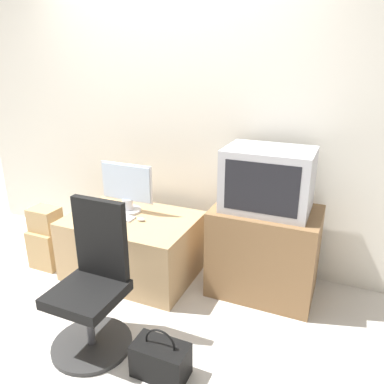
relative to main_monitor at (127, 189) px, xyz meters
The scene contains 12 objects.
ground_plane 1.17m from the main_monitor, 76.14° to the right, with size 12.00×12.00×0.00m, color beige.
wall_back 0.75m from the main_monitor, 64.02° to the left, with size 4.40×0.05×2.60m.
desk 0.49m from the main_monitor, 47.02° to the right, with size 1.06×0.75×0.52m.
side_stand 1.25m from the main_monitor, ahead, with size 0.80×0.54×0.71m.
main_monitor is the anchor object (origin of this frame).
keyboard 0.25m from the main_monitor, 98.70° to the right, with size 0.32×0.11×0.01m.
mouse 0.31m from the main_monitor, 32.82° to the right, with size 0.07×0.04×0.03m.
crt_tv 1.20m from the main_monitor, ahead, with size 0.63×0.44×0.47m.
office_chair 1.04m from the main_monitor, 71.00° to the right, with size 0.52×0.52×0.97m.
cardboard_box_lower 0.93m from the main_monitor, 156.86° to the right, with size 0.27×0.26×0.34m.
cardboard_box_upper 0.79m from the main_monitor, 156.86° to the right, with size 0.25×0.19×0.20m.
handbag 1.46m from the main_monitor, 50.25° to the right, with size 0.33×0.19×0.33m.
Camera 1 is at (1.48, -1.65, 1.79)m, focal length 35.00 mm.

